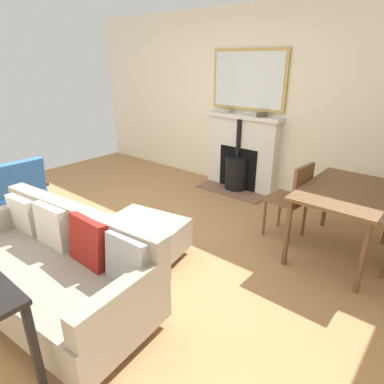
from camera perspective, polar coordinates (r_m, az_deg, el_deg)
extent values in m
cube|color=#A87A4C|center=(3.84, -13.73, -8.41)|extent=(5.00, 6.00, 0.01)
cube|color=silver|center=(5.21, 8.01, 15.22)|extent=(0.12, 6.00, 2.60)
cube|color=brown|center=(5.08, 6.65, 0.09)|extent=(0.35, 1.08, 0.03)
cube|color=silver|center=(5.12, 8.57, 6.49)|extent=(0.18, 1.14, 1.10)
cube|color=black|center=(5.12, 8.02, 4.17)|extent=(0.06, 0.64, 0.64)
cylinder|color=black|center=(5.11, 7.73, 3.22)|extent=(0.35, 0.35, 0.48)
cylinder|color=black|center=(5.04, 7.87, 5.89)|extent=(0.37, 0.37, 0.02)
cylinder|color=black|center=(4.97, 8.05, 9.16)|extent=(0.07, 0.07, 0.57)
cube|color=silver|center=(4.98, 8.79, 12.79)|extent=(0.23, 1.22, 0.05)
cube|color=tan|center=(5.01, 9.72, 18.55)|extent=(0.04, 1.18, 0.83)
cube|color=silver|center=(4.99, 9.60, 18.55)|extent=(0.01, 1.10, 0.75)
cylinder|color=#9E9384|center=(5.12, 6.15, 13.75)|extent=(0.13, 0.13, 0.05)
torus|color=#9E9384|center=(5.11, 6.16, 14.01)|extent=(0.13, 0.13, 0.01)
cylinder|color=#47382D|center=(4.82, 11.94, 12.89)|extent=(0.15, 0.15, 0.05)
torus|color=#47382D|center=(4.82, 11.96, 13.14)|extent=(0.15, 0.15, 0.01)
cylinder|color=#B2B2B7|center=(2.45, -18.69, -28.75)|extent=(0.04, 0.04, 0.10)
cylinder|color=#B2B2B7|center=(3.77, -25.55, -9.77)|extent=(0.04, 0.04, 0.10)
cylinder|color=#B2B2B7|center=(2.73, -7.09, -20.87)|extent=(0.04, 0.04, 0.10)
cube|color=gray|center=(2.95, -23.65, -14.12)|extent=(0.99, 1.91, 0.31)
cube|color=gray|center=(2.93, -18.96, -5.77)|extent=(0.31, 1.85, 0.37)
cube|color=gray|center=(2.22, -11.94, -17.40)|extent=(0.79, 0.19, 0.21)
cube|color=beige|center=(3.41, -26.97, -3.53)|extent=(0.15, 0.36, 0.36)
cube|color=beige|center=(3.05, -22.90, -5.50)|extent=(0.14, 0.39, 0.38)
cube|color=maroon|center=(2.70, -17.33, -8.24)|extent=(0.16, 0.40, 0.40)
cube|color=#99999E|center=(2.43, -10.98, -11.54)|extent=(0.16, 0.37, 0.38)
cylinder|color=#B2B2B7|center=(3.51, -14.61, -10.73)|extent=(0.04, 0.04, 0.09)
cylinder|color=#B2B2B7|center=(3.17, -6.24, -13.97)|extent=(0.04, 0.04, 0.09)
cylinder|color=#B2B2B7|center=(3.82, -9.51, -7.36)|extent=(0.04, 0.04, 0.09)
cylinder|color=#B2B2B7|center=(3.52, -1.51, -9.86)|extent=(0.04, 0.04, 0.09)
cube|color=gray|center=(3.39, -8.22, -7.52)|extent=(0.75, 0.87, 0.31)
cube|color=#4C3321|center=(4.93, -26.41, -0.80)|extent=(0.05, 0.05, 0.36)
cube|color=#4C3321|center=(4.52, -24.00, -2.38)|extent=(0.05, 0.05, 0.36)
cube|color=#4C3321|center=(4.36, -29.97, -4.35)|extent=(0.05, 0.05, 0.36)
cube|color=#2D60B2|center=(4.57, -28.52, -0.18)|extent=(0.61, 0.58, 0.08)
cube|color=#2D60B2|center=(4.27, -27.88, 1.99)|extent=(0.60, 0.15, 0.41)
cube|color=#4C3321|center=(4.65, -25.11, 1.96)|extent=(0.05, 0.53, 0.04)
cube|color=black|center=(2.18, -25.14, -24.86)|extent=(0.04, 0.04, 0.76)
cylinder|color=brown|center=(4.24, 22.18, -1.19)|extent=(0.05, 0.05, 0.69)
cylinder|color=brown|center=(3.32, 16.12, -6.86)|extent=(0.05, 0.05, 0.69)
cylinder|color=brown|center=(3.16, 27.41, -10.19)|extent=(0.05, 0.05, 0.69)
cube|color=brown|center=(3.55, 25.30, 0.20)|extent=(1.17, 0.78, 0.03)
cylinder|color=brown|center=(4.11, 14.89, -2.90)|extent=(0.04, 0.04, 0.45)
cylinder|color=brown|center=(3.86, 12.37, -4.34)|extent=(0.04, 0.04, 0.45)
cylinder|color=brown|center=(3.97, 18.80, -4.25)|extent=(0.04, 0.04, 0.45)
cylinder|color=brown|center=(3.71, 16.46, -5.84)|extent=(0.04, 0.04, 0.45)
cube|color=brown|center=(3.82, 15.99, -1.19)|extent=(0.44, 0.44, 0.02)
cube|color=brown|center=(3.66, 18.61, 1.22)|extent=(0.36, 0.07, 0.42)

